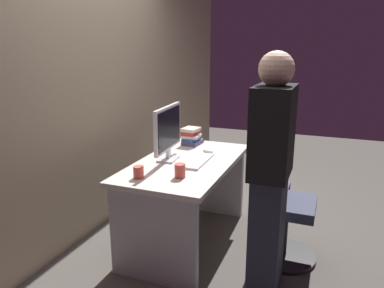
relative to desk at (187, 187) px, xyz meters
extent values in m
plane|color=#4C4742|center=(0.00, 0.00, -0.50)|extent=(9.00, 9.00, 0.00)
cube|color=tan|center=(0.00, 0.93, 1.00)|extent=(6.40, 0.10, 3.00)
cube|color=beige|center=(0.00, 0.00, 0.21)|extent=(1.39, 0.75, 0.04)
cube|color=#B2B2B7|center=(-0.64, 0.00, -0.16)|extent=(0.06, 0.67, 0.69)
cube|color=#B2B2B7|center=(0.64, 0.00, -0.16)|extent=(0.06, 0.67, 0.69)
cylinder|color=black|center=(0.03, -0.83, -0.49)|extent=(0.52, 0.52, 0.03)
cylinder|color=black|center=(0.03, -0.83, -0.28)|extent=(0.05, 0.05, 0.39)
cube|color=#33384C|center=(0.03, -0.83, -0.04)|extent=(0.44, 0.44, 0.08)
cube|color=#33384C|center=(0.03, -0.64, 0.22)|extent=(0.40, 0.06, 0.44)
cube|color=#262838|center=(-0.43, -0.76, -0.08)|extent=(0.34, 0.20, 0.85)
cube|color=black|center=(-0.43, -0.76, 0.64)|extent=(0.40, 0.24, 0.58)
sphere|color=beige|center=(-0.43, -0.76, 1.02)|extent=(0.22, 0.22, 0.22)
cube|color=silver|center=(-0.03, 0.15, 0.24)|extent=(0.21, 0.15, 0.02)
cube|color=silver|center=(-0.03, 0.15, 0.29)|extent=(0.04, 0.03, 0.08)
cube|color=silver|center=(-0.03, 0.15, 0.51)|extent=(0.54, 0.07, 0.36)
cube|color=black|center=(-0.04, 0.13, 0.51)|extent=(0.50, 0.04, 0.32)
cube|color=white|center=(0.00, -0.11, 0.24)|extent=(0.43, 0.14, 0.02)
ellipsoid|color=white|center=(0.29, -0.09, 0.25)|extent=(0.06, 0.10, 0.03)
cylinder|color=#D84C3F|center=(-0.39, -0.11, 0.28)|extent=(0.08, 0.08, 0.10)
cylinder|color=#D84C3F|center=(-0.51, 0.17, 0.27)|extent=(0.08, 0.08, 0.09)
cube|color=#594C72|center=(0.52, 0.15, 0.25)|extent=(0.22, 0.17, 0.04)
cube|color=#3359A5|center=(0.51, 0.15, 0.29)|extent=(0.18, 0.16, 0.03)
cube|color=white|center=(0.51, 0.15, 0.31)|extent=(0.18, 0.16, 0.02)
cube|color=red|center=(0.52, 0.16, 0.35)|extent=(0.19, 0.14, 0.04)
cube|color=beige|center=(0.50, 0.16, 0.38)|extent=(0.18, 0.16, 0.03)
cube|color=#4C3356|center=(0.95, -0.68, -0.37)|extent=(0.34, 0.14, 0.26)
torus|color=#4C3356|center=(0.95, -0.68, -0.21)|extent=(0.18, 0.02, 0.18)
camera|label=1|loc=(-2.71, -1.11, 1.16)|focal=34.38mm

